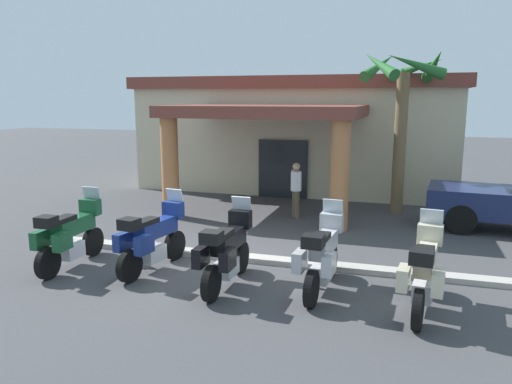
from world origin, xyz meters
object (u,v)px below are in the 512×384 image
Objects in this scene: motel_building at (300,131)px; motorcycle_black at (226,251)px; motorcycle_silver at (322,256)px; motorcycle_green at (70,235)px; motorcycle_cream at (424,272)px; pedestrian at (296,186)px; palm_tree_near_portico at (403,94)px; motorcycle_blue at (152,238)px.

motel_building reaches higher than motorcycle_black.
motel_building is 5.62× the size of motorcycle_silver.
motorcycle_cream is at bearing -92.62° from motorcycle_green.
motel_building reaches higher than pedestrian.
motorcycle_green is at bearing -132.06° from palm_tree_near_portico.
palm_tree_near_portico is at bearing -5.78° from motorcycle_silver.
palm_tree_near_portico is at bearing 11.53° from motorcycle_cream.
motel_building is 11.67m from motorcycle_silver.
motorcycle_blue is 9.02m from palm_tree_near_portico.
palm_tree_near_portico is at bearing -26.00° from motorcycle_blue.
motorcycle_cream is (7.15, -0.17, 0.00)m from motorcycle_green.
motorcycle_blue is (-0.83, -11.12, -1.52)m from motel_building.
motorcycle_black is at bearing 95.89° from motorcycle_cream.
motorcycle_green is 1.00× the size of motorcycle_black.
motel_building reaches higher than motorcycle_green.
pedestrian reaches higher than motorcycle_blue.
motorcycle_black is 8.54m from palm_tree_near_portico.
motorcycle_blue is at bearing 92.19° from motorcycle_silver.
palm_tree_near_portico reaches higher than motorcycle_silver.
motorcycle_green is at bearing 95.96° from motorcycle_cream.
motorcycle_blue is at bearing -81.62° from motorcycle_green.
motorcycle_cream is at bearing -86.58° from motorcycle_blue.
motorcycle_silver is at bearing 86.05° from motorcycle_cream.
motorcycle_green is 7.15m from motorcycle_cream.
motorcycle_blue is 1.83m from motorcycle_black.
pedestrian reaches higher than motorcycle_silver.
motorcycle_green and motorcycle_black have the same top height.
motorcycle_green is (-2.61, -11.42, -1.52)m from motel_building.
pedestrian reaches higher than motorcycle_cream.
motorcycle_black is 5.80m from pedestrian.
motorcycle_blue and motorcycle_cream have the same top height.
motorcycle_silver is at bearing -83.41° from motorcycle_blue.
motorcycle_green is 1.00× the size of motorcycle_cream.
motorcycle_silver is 5.79m from pedestrian.
motel_building is 11.82m from motorcycle_green.
motel_building is 5.64× the size of motorcycle_cream.
pedestrian is (-3.47, 5.89, 0.27)m from motorcycle_cream.
motorcycle_black is at bearing -112.25° from palm_tree_near_portico.
palm_tree_near_portico is at bearing -45.19° from motel_building.
pedestrian is (1.89, 5.41, 0.27)m from motorcycle_blue.
motel_building is at bearing 17.83° from motorcycle_silver.
motorcycle_silver is 1.32× the size of pedestrian.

